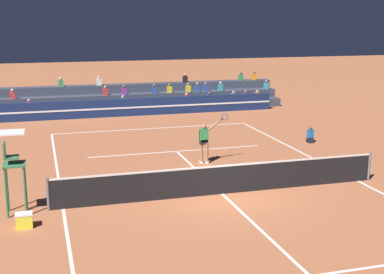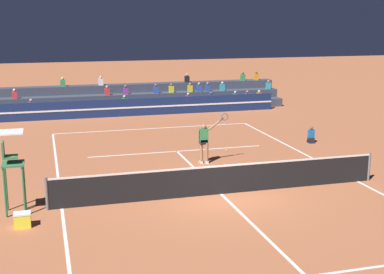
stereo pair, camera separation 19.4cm
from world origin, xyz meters
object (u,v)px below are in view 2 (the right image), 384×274
object	(u,v)px
umpire_chair	(11,161)
ball_kid_courtside	(311,136)
tennis_ball	(226,150)
equipment_cooler	(22,220)
tennis_player	(205,141)

from	to	relation	value
umpire_chair	ball_kid_courtside	size ratio (longest dim) A/B	3.16
umpire_chair	ball_kid_courtside	world-z (taller)	umpire_chair
ball_kid_courtside	tennis_ball	distance (m)	4.63
ball_kid_courtside	equipment_cooler	distance (m)	15.52
tennis_player	ball_kid_courtside	bearing A→B (deg)	19.47
tennis_ball	ball_kid_courtside	bearing A→B (deg)	4.99
ball_kid_courtside	tennis_player	size ratio (longest dim) A/B	0.39
umpire_chair	equipment_cooler	size ratio (longest dim) A/B	5.34
umpire_chair	equipment_cooler	xyz separation A→B (m)	(0.27, -1.28, -1.49)
umpire_chair	equipment_cooler	bearing A→B (deg)	-78.18
umpire_chair	tennis_ball	size ratio (longest dim) A/B	39.26
umpire_chair	tennis_ball	bearing A→B (deg)	32.64
equipment_cooler	tennis_ball	bearing A→B (deg)	38.77
tennis_player	equipment_cooler	xyz separation A→B (m)	(-7.32, -5.38, -0.75)
ball_kid_courtside	tennis_ball	bearing A→B (deg)	-175.01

